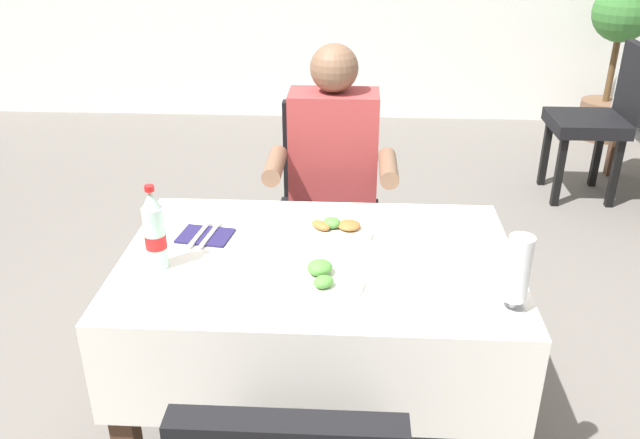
{
  "coord_description": "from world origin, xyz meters",
  "views": [
    {
      "loc": [
        0.17,
        -1.79,
        1.76
      ],
      "look_at": [
        0.07,
        0.11,
        0.83
      ],
      "focal_mm": 36.93,
      "sensor_mm": 36.0,
      "label": 1
    }
  ],
  "objects_px": {
    "plate_far_diner": "(338,229)",
    "napkin_cutlery_set": "(205,235)",
    "seated_diner_far": "(333,181)",
    "beer_glass_left": "(517,274)",
    "main_dining_table": "(318,302)",
    "background_chair_left": "(603,113)",
    "potted_plant_corner": "(616,47)",
    "chair_far_diner_seat": "(329,205)",
    "cola_bottle_primary": "(155,232)",
    "plate_near_camera": "(323,279)"
  },
  "relations": [
    {
      "from": "main_dining_table",
      "to": "seated_diner_far",
      "type": "bearing_deg",
      "value": 88.33
    },
    {
      "from": "main_dining_table",
      "to": "potted_plant_corner",
      "type": "relative_size",
      "value": 1.02
    },
    {
      "from": "main_dining_table",
      "to": "beer_glass_left",
      "type": "relative_size",
      "value": 5.53
    },
    {
      "from": "chair_far_diner_seat",
      "to": "napkin_cutlery_set",
      "type": "relative_size",
      "value": 4.96
    },
    {
      "from": "seated_diner_far",
      "to": "cola_bottle_primary",
      "type": "height_order",
      "value": "seated_diner_far"
    },
    {
      "from": "beer_glass_left",
      "to": "napkin_cutlery_set",
      "type": "distance_m",
      "value": 1.01
    },
    {
      "from": "plate_far_diner",
      "to": "background_chair_left",
      "type": "relative_size",
      "value": 0.24
    },
    {
      "from": "main_dining_table",
      "to": "background_chair_left",
      "type": "distance_m",
      "value": 2.78
    },
    {
      "from": "cola_bottle_primary",
      "to": "potted_plant_corner",
      "type": "xyz_separation_m",
      "value": [
        2.58,
        3.52,
        -0.14
      ]
    },
    {
      "from": "main_dining_table",
      "to": "plate_far_diner",
      "type": "distance_m",
      "value": 0.25
    },
    {
      "from": "plate_far_diner",
      "to": "napkin_cutlery_set",
      "type": "relative_size",
      "value": 1.19
    },
    {
      "from": "chair_far_diner_seat",
      "to": "potted_plant_corner",
      "type": "relative_size",
      "value": 0.8
    },
    {
      "from": "plate_near_camera",
      "to": "beer_glass_left",
      "type": "relative_size",
      "value": 1.02
    },
    {
      "from": "main_dining_table",
      "to": "beer_glass_left",
      "type": "distance_m",
      "value": 0.67
    },
    {
      "from": "main_dining_table",
      "to": "plate_near_camera",
      "type": "height_order",
      "value": "plate_near_camera"
    },
    {
      "from": "seated_diner_far",
      "to": "potted_plant_corner",
      "type": "distance_m",
      "value": 3.44
    },
    {
      "from": "plate_near_camera",
      "to": "potted_plant_corner",
      "type": "bearing_deg",
      "value": 59.96
    },
    {
      "from": "plate_near_camera",
      "to": "beer_glass_left",
      "type": "bearing_deg",
      "value": -11.16
    },
    {
      "from": "seated_diner_far",
      "to": "beer_glass_left",
      "type": "relative_size",
      "value": 5.64
    },
    {
      "from": "seated_diner_far",
      "to": "plate_near_camera",
      "type": "bearing_deg",
      "value": -89.76
    },
    {
      "from": "seated_diner_far",
      "to": "cola_bottle_primary",
      "type": "bearing_deg",
      "value": -122.69
    },
    {
      "from": "chair_far_diner_seat",
      "to": "cola_bottle_primary",
      "type": "xyz_separation_m",
      "value": [
        -0.48,
        -0.89,
        0.31
      ]
    },
    {
      "from": "chair_far_diner_seat",
      "to": "potted_plant_corner",
      "type": "xyz_separation_m",
      "value": [
        2.1,
        2.63,
        0.17
      ]
    },
    {
      "from": "beer_glass_left",
      "to": "main_dining_table",
      "type": "bearing_deg",
      "value": 154.06
    },
    {
      "from": "beer_glass_left",
      "to": "napkin_cutlery_set",
      "type": "height_order",
      "value": "beer_glass_left"
    },
    {
      "from": "plate_near_camera",
      "to": "napkin_cutlery_set",
      "type": "distance_m",
      "value": 0.49
    },
    {
      "from": "napkin_cutlery_set",
      "to": "cola_bottle_primary",
      "type": "bearing_deg",
      "value": -116.41
    },
    {
      "from": "plate_far_diner",
      "to": "beer_glass_left",
      "type": "relative_size",
      "value": 1.04
    },
    {
      "from": "plate_far_diner",
      "to": "beer_glass_left",
      "type": "bearing_deg",
      "value": -41.39
    },
    {
      "from": "plate_near_camera",
      "to": "beer_glass_left",
      "type": "height_order",
      "value": "beer_glass_left"
    },
    {
      "from": "chair_far_diner_seat",
      "to": "cola_bottle_primary",
      "type": "distance_m",
      "value": 1.06
    },
    {
      "from": "seated_diner_far",
      "to": "potted_plant_corner",
      "type": "bearing_deg",
      "value": 52.75
    },
    {
      "from": "beer_glass_left",
      "to": "potted_plant_corner",
      "type": "relative_size",
      "value": 0.18
    },
    {
      "from": "plate_far_diner",
      "to": "potted_plant_corner",
      "type": "height_order",
      "value": "potted_plant_corner"
    },
    {
      "from": "main_dining_table",
      "to": "background_chair_left",
      "type": "relative_size",
      "value": 1.27
    },
    {
      "from": "seated_diner_far",
      "to": "background_chair_left",
      "type": "height_order",
      "value": "seated_diner_far"
    },
    {
      "from": "beer_glass_left",
      "to": "napkin_cutlery_set",
      "type": "relative_size",
      "value": 1.14
    },
    {
      "from": "potted_plant_corner",
      "to": "background_chair_left",
      "type": "bearing_deg",
      "value": -110.95
    },
    {
      "from": "cola_bottle_primary",
      "to": "plate_near_camera",
      "type": "bearing_deg",
      "value": -8.11
    },
    {
      "from": "beer_glass_left",
      "to": "plate_near_camera",
      "type": "bearing_deg",
      "value": 168.84
    },
    {
      "from": "plate_near_camera",
      "to": "napkin_cutlery_set",
      "type": "xyz_separation_m",
      "value": [
        -0.41,
        0.27,
        -0.01
      ]
    },
    {
      "from": "napkin_cutlery_set",
      "to": "background_chair_left",
      "type": "xyz_separation_m",
      "value": [
        2.03,
        2.13,
        -0.2
      ]
    },
    {
      "from": "beer_glass_left",
      "to": "potted_plant_corner",
      "type": "bearing_deg",
      "value": 67.2
    },
    {
      "from": "seated_diner_far",
      "to": "cola_bottle_primary",
      "type": "relative_size",
      "value": 4.67
    },
    {
      "from": "napkin_cutlery_set",
      "to": "background_chair_left",
      "type": "relative_size",
      "value": 0.2
    },
    {
      "from": "potted_plant_corner",
      "to": "seated_diner_far",
      "type": "bearing_deg",
      "value": -127.25
    },
    {
      "from": "plate_far_diner",
      "to": "cola_bottle_primary",
      "type": "relative_size",
      "value": 0.86
    },
    {
      "from": "background_chair_left",
      "to": "chair_far_diner_seat",
      "type": "bearing_deg",
      "value": -138.82
    },
    {
      "from": "chair_far_diner_seat",
      "to": "background_chair_left",
      "type": "bearing_deg",
      "value": 41.18
    },
    {
      "from": "main_dining_table",
      "to": "napkin_cutlery_set",
      "type": "distance_m",
      "value": 0.44
    }
  ]
}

